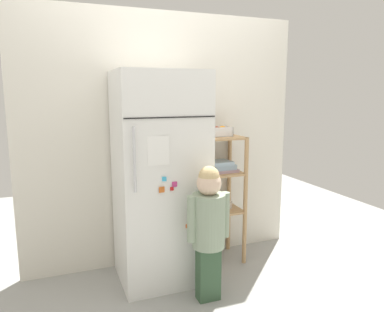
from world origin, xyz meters
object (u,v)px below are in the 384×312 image
at_px(pantry_shelf_unit, 220,183).
at_px(refrigerator, 160,178).
at_px(fruit_bin, 219,131).
at_px(child_standing, 209,220).

bearing_deg(pantry_shelf_unit, refrigerator, -168.45).
bearing_deg(fruit_bin, child_standing, -120.74).
distance_m(pantry_shelf_unit, fruit_bin, 0.45).
distance_m(child_standing, fruit_bin, 0.87).
xyz_separation_m(child_standing, fruit_bin, (0.34, 0.58, 0.56)).
distance_m(refrigerator, fruit_bin, 0.67).
xyz_separation_m(refrigerator, fruit_bin, (0.56, 0.13, 0.33)).
relative_size(refrigerator, fruit_bin, 7.69).
bearing_deg(refrigerator, pantry_shelf_unit, 11.55).
xyz_separation_m(child_standing, pantry_shelf_unit, (0.36, 0.56, 0.10)).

